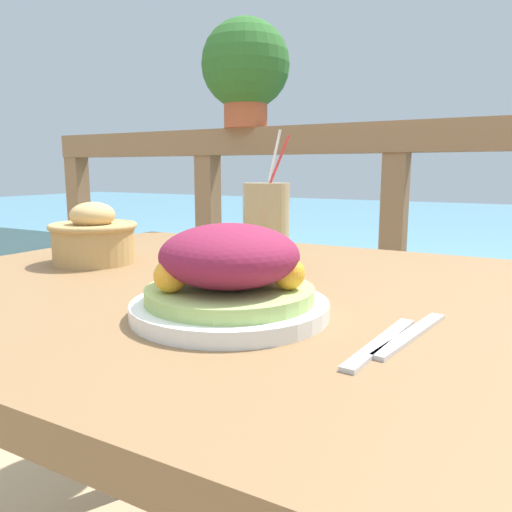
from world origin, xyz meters
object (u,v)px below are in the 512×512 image
at_px(drink_glass, 266,225).
at_px(salad_plate, 230,277).
at_px(potted_plant, 246,68).
at_px(bread_basket, 94,237).

bearing_deg(drink_glass, salad_plate, -69.90).
bearing_deg(potted_plant, bread_basket, -80.40).
xyz_separation_m(salad_plate, potted_plant, (-0.57, 1.01, 0.47)).
bearing_deg(salad_plate, bread_basket, 157.60).
bearing_deg(potted_plant, salad_plate, -60.69).
distance_m(salad_plate, potted_plant, 1.25).
height_order(bread_basket, potted_plant, potted_plant).
relative_size(salad_plate, potted_plant, 0.69).
xyz_separation_m(salad_plate, drink_glass, (-0.11, 0.31, 0.03)).
xyz_separation_m(drink_glass, bread_basket, (-0.31, -0.13, -0.03)).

